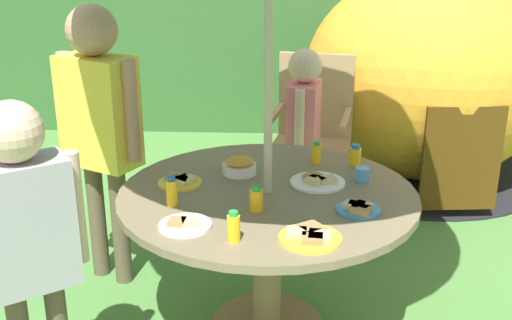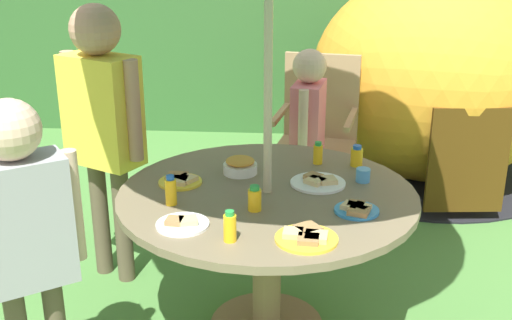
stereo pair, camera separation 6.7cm
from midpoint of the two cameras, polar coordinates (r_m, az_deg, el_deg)
The scene contains 19 objects.
hedge_backdrop at distance 5.94m, azimuth 1.80°, elevation 13.28°, with size 9.00×0.70×2.13m, color #33602D.
garden_table at distance 2.81m, azimuth 0.36°, elevation -5.47°, with size 1.30×1.30×0.70m.
wooden_chair at distance 4.04m, azimuth 4.60°, elevation 2.83°, with size 0.56×0.56×1.04m.
dome_tent at distance 4.85m, azimuth 14.64°, elevation 7.33°, with size 1.98×1.98×1.52m.
child_in_pink_shirt at distance 3.70m, azimuth 3.80°, elevation 3.67°, with size 0.21×0.39×1.14m.
child_in_yellow_shirt at distance 3.23m, azimuth -14.54°, elevation 4.21°, with size 0.44×0.36×1.45m.
child_in_grey_shirt at distance 2.37m, azimuth -20.86°, elevation -5.59°, with size 0.37×0.33×1.25m.
snack_bowl at distance 2.94m, azimuth -2.17°, elevation -0.53°, with size 0.16×0.16×0.08m.
plate_back_edge at distance 2.84m, azimuth 4.92°, elevation -1.92°, with size 0.25×0.25×0.03m.
plate_center_back at distance 2.85m, azimuth -7.57°, elevation -1.89°, with size 0.20×0.20×0.03m.
plate_front_edge at distance 2.45m, azimuth -7.20°, elevation -5.77°, with size 0.21×0.21×0.03m.
plate_mid_right at distance 2.59m, azimuth 8.44°, elevation -4.30°, with size 0.18×0.18×0.03m.
plate_far_left at distance 2.34m, azimuth 4.08°, elevation -6.86°, with size 0.23×0.23×0.03m.
juice_bottle_near_left at distance 2.62m, azimuth -8.32°, elevation -2.85°, with size 0.05×0.05×0.13m.
juice_bottle_near_right at distance 3.08m, azimuth 8.28°, elevation 0.41°, with size 0.06×0.06×0.10m.
juice_bottle_far_right at distance 2.56m, azimuth -0.73°, elevation -3.53°, with size 0.06×0.06×0.11m.
juice_bottle_center_front at distance 3.08m, azimuth 4.83°, elevation 0.63°, with size 0.05×0.05×0.11m.
juice_bottle_mid_left at distance 2.31m, azimuth -2.87°, elevation -6.08°, with size 0.05×0.05×0.12m.
cup_near at distance 2.90m, azimuth 8.89°, elevation -1.26°, with size 0.06×0.06×0.06m, color #4C99D8.
Camera 1 is at (0.07, -2.53, 1.77)m, focal length 44.42 mm.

